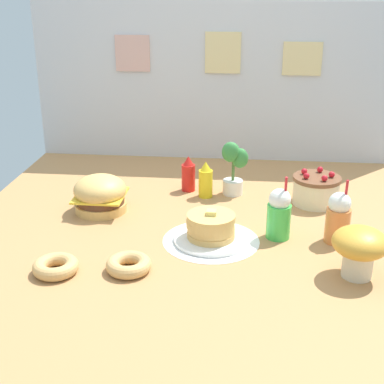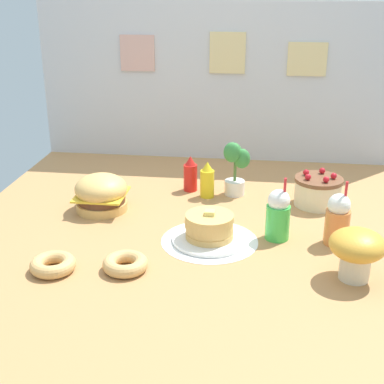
{
  "view_description": "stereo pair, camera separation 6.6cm",
  "coord_description": "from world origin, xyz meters",
  "px_view_note": "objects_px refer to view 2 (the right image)",
  "views": [
    {
      "loc": [
        0.18,
        -2.17,
        1.06
      ],
      "look_at": [
        -0.05,
        0.14,
        0.14
      ],
      "focal_mm": 50.85,
      "sensor_mm": 36.0,
      "label": 1
    },
    {
      "loc": [
        0.25,
        -2.16,
        1.06
      ],
      "look_at": [
        -0.05,
        0.14,
        0.14
      ],
      "focal_mm": 50.85,
      "sensor_mm": 36.0,
      "label": 2
    }
  ],
  "objects_px": {
    "ketchup_bottle": "(190,175)",
    "donut_chocolate": "(125,264)",
    "donut_pink_glaze": "(53,264)",
    "layer_cake": "(318,191)",
    "burger": "(101,193)",
    "pancake_stack": "(209,229)",
    "orange_float_cup": "(338,219)",
    "cream_soda_cup": "(278,215)",
    "mushroom_stool": "(357,249)",
    "potted_plant": "(235,166)",
    "mustard_bottle": "(207,181)"
  },
  "relations": [
    {
      "from": "ketchup_bottle",
      "to": "donut_chocolate",
      "type": "relative_size",
      "value": 1.08
    },
    {
      "from": "donut_pink_glaze",
      "to": "layer_cake",
      "type": "bearing_deg",
      "value": 36.96
    },
    {
      "from": "burger",
      "to": "pancake_stack",
      "type": "height_order",
      "value": "burger"
    },
    {
      "from": "layer_cake",
      "to": "orange_float_cup",
      "type": "height_order",
      "value": "orange_float_cup"
    },
    {
      "from": "cream_soda_cup",
      "to": "donut_pink_glaze",
      "type": "relative_size",
      "value": 1.61
    },
    {
      "from": "orange_float_cup",
      "to": "mushroom_stool",
      "type": "relative_size",
      "value": 1.36
    },
    {
      "from": "cream_soda_cup",
      "to": "orange_float_cup",
      "type": "bearing_deg",
      "value": -3.89
    },
    {
      "from": "burger",
      "to": "orange_float_cup",
      "type": "distance_m",
      "value": 1.11
    },
    {
      "from": "burger",
      "to": "donut_pink_glaze",
      "type": "relative_size",
      "value": 1.43
    },
    {
      "from": "potted_plant",
      "to": "ketchup_bottle",
      "type": "bearing_deg",
      "value": 173.0
    },
    {
      "from": "ketchup_bottle",
      "to": "donut_chocolate",
      "type": "bearing_deg",
      "value": -98.94
    },
    {
      "from": "layer_cake",
      "to": "burger",
      "type": "bearing_deg",
      "value": -169.1
    },
    {
      "from": "layer_cake",
      "to": "cream_soda_cup",
      "type": "xyz_separation_m",
      "value": [
        -0.2,
        -0.4,
        0.04
      ]
    },
    {
      "from": "pancake_stack",
      "to": "cream_soda_cup",
      "type": "distance_m",
      "value": 0.3
    },
    {
      "from": "mustard_bottle",
      "to": "cream_soda_cup",
      "type": "distance_m",
      "value": 0.56
    },
    {
      "from": "donut_pink_glaze",
      "to": "orange_float_cup",
      "type": "bearing_deg",
      "value": 18.92
    },
    {
      "from": "pancake_stack",
      "to": "potted_plant",
      "type": "bearing_deg",
      "value": 82.13
    },
    {
      "from": "donut_chocolate",
      "to": "potted_plant",
      "type": "bearing_deg",
      "value": 66.12
    },
    {
      "from": "donut_pink_glaze",
      "to": "mushroom_stool",
      "type": "distance_m",
      "value": 1.15
    },
    {
      "from": "potted_plant",
      "to": "mushroom_stool",
      "type": "height_order",
      "value": "potted_plant"
    },
    {
      "from": "burger",
      "to": "layer_cake",
      "type": "bearing_deg",
      "value": 10.9
    },
    {
      "from": "pancake_stack",
      "to": "potted_plant",
      "type": "distance_m",
      "value": 0.57
    },
    {
      "from": "mustard_bottle",
      "to": "orange_float_cup",
      "type": "xyz_separation_m",
      "value": [
        0.6,
        -0.46,
        0.02
      ]
    },
    {
      "from": "burger",
      "to": "donut_pink_glaze",
      "type": "distance_m",
      "value": 0.6
    },
    {
      "from": "pancake_stack",
      "to": "donut_pink_glaze",
      "type": "distance_m",
      "value": 0.66
    },
    {
      "from": "potted_plant",
      "to": "mushroom_stool",
      "type": "bearing_deg",
      "value": -58.24
    },
    {
      "from": "donut_pink_glaze",
      "to": "potted_plant",
      "type": "height_order",
      "value": "potted_plant"
    },
    {
      "from": "burger",
      "to": "mushroom_stool",
      "type": "height_order",
      "value": "mushroom_stool"
    },
    {
      "from": "pancake_stack",
      "to": "orange_float_cup",
      "type": "relative_size",
      "value": 1.13
    },
    {
      "from": "layer_cake",
      "to": "cream_soda_cup",
      "type": "relative_size",
      "value": 0.83
    },
    {
      "from": "donut_pink_glaze",
      "to": "potted_plant",
      "type": "xyz_separation_m",
      "value": [
        0.65,
        0.89,
        0.13
      ]
    },
    {
      "from": "layer_cake",
      "to": "orange_float_cup",
      "type": "bearing_deg",
      "value": -84.15
    },
    {
      "from": "mustard_bottle",
      "to": "burger",
      "type": "bearing_deg",
      "value": -154.16
    },
    {
      "from": "ketchup_bottle",
      "to": "donut_pink_glaze",
      "type": "distance_m",
      "value": 1.01
    },
    {
      "from": "potted_plant",
      "to": "cream_soda_cup",
      "type": "bearing_deg",
      "value": -66.73
    },
    {
      "from": "mustard_bottle",
      "to": "mushroom_stool",
      "type": "height_order",
      "value": "mushroom_stool"
    },
    {
      "from": "cream_soda_cup",
      "to": "ketchup_bottle",
      "type": "bearing_deg",
      "value": 130.74
    },
    {
      "from": "mustard_bottle",
      "to": "cream_soda_cup",
      "type": "height_order",
      "value": "cream_soda_cup"
    },
    {
      "from": "cream_soda_cup",
      "to": "mushroom_stool",
      "type": "distance_m",
      "value": 0.42
    },
    {
      "from": "donut_pink_glaze",
      "to": "mushroom_stool",
      "type": "height_order",
      "value": "mushroom_stool"
    },
    {
      "from": "pancake_stack",
      "to": "ketchup_bottle",
      "type": "bearing_deg",
      "value": 105.24
    },
    {
      "from": "layer_cake",
      "to": "mustard_bottle",
      "type": "bearing_deg",
      "value": 176.27
    },
    {
      "from": "orange_float_cup",
      "to": "mushroom_stool",
      "type": "distance_m",
      "value": 0.29
    },
    {
      "from": "orange_float_cup",
      "to": "donut_chocolate",
      "type": "xyz_separation_m",
      "value": [
        -0.83,
        -0.34,
        -0.08
      ]
    },
    {
      "from": "burger",
      "to": "pancake_stack",
      "type": "distance_m",
      "value": 0.62
    },
    {
      "from": "pancake_stack",
      "to": "mustard_bottle",
      "type": "height_order",
      "value": "mustard_bottle"
    },
    {
      "from": "orange_float_cup",
      "to": "donut_pink_glaze",
      "type": "height_order",
      "value": "orange_float_cup"
    },
    {
      "from": "layer_cake",
      "to": "donut_chocolate",
      "type": "bearing_deg",
      "value": -136.11
    },
    {
      "from": "pancake_stack",
      "to": "potted_plant",
      "type": "xyz_separation_m",
      "value": [
        0.08,
        0.56,
        0.1
      ]
    },
    {
      "from": "ketchup_bottle",
      "to": "orange_float_cup",
      "type": "relative_size",
      "value": 0.67
    }
  ]
}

